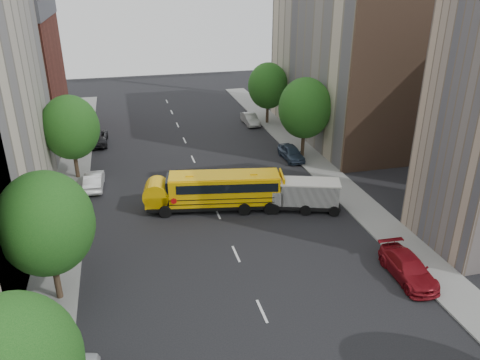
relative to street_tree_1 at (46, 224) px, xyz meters
name	(u,v)px	position (x,y,z in m)	size (l,w,h in m)	color
ground	(229,239)	(11.00, 4.00, -4.95)	(120.00, 120.00, 0.00)	black
sidewalk_left	(64,224)	(-0.50, 9.00, -4.89)	(3.00, 80.00, 0.12)	slate
sidewalk_right	(346,192)	(22.50, 9.00, -4.89)	(3.00, 80.00, 0.12)	slate
lane_markings	(204,183)	(11.00, 14.00, -4.95)	(0.15, 64.00, 0.01)	silver
building_left_redbrick	(10,80)	(-7.00, 32.00, 1.55)	(10.00, 15.00, 13.00)	maroon
building_right_far	(346,55)	(29.00, 24.00, 4.05)	(10.00, 22.00, 18.00)	#C2B397
building_right_sidewall	(402,74)	(29.00, 13.00, 4.05)	(10.10, 0.30, 18.00)	brown
street_tree_1	(46,224)	(0.00, 0.00, 0.00)	(5.12, 5.12, 7.90)	#38281C
street_tree_2	(71,128)	(0.00, 18.00, -0.12)	(4.99, 4.99, 7.71)	#38281C
street_tree_4	(305,108)	(22.00, 18.00, 0.12)	(5.25, 5.25, 8.10)	#38281C
street_tree_5	(268,86)	(22.00, 30.00, -0.25)	(4.86, 4.86, 7.51)	#38281C
school_bus	(214,189)	(10.95, 8.88, -3.27)	(10.95, 4.31, 3.02)	black
safari_truck	(304,194)	(17.75, 6.98, -3.65)	(6.09, 3.74, 2.47)	black
parked_car_1	(94,180)	(1.55, 15.32, -4.24)	(1.51, 4.33, 1.43)	silver
parked_car_2	(96,137)	(1.40, 27.27, -4.20)	(2.50, 5.42, 1.51)	black
parked_car_3	(408,268)	(20.60, -3.21, -4.24)	(2.01, 4.94, 1.43)	maroon
parked_car_4	(291,153)	(20.60, 17.52, -4.24)	(1.69, 4.20, 1.43)	#324258
parked_car_5	(250,119)	(19.80, 30.03, -4.26)	(1.47, 4.20, 1.38)	gray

